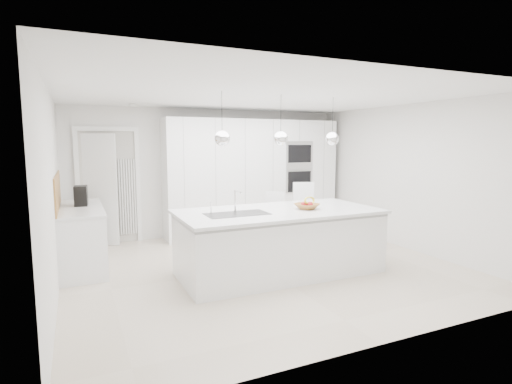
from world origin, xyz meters
name	(u,v)px	position (x,y,z in m)	size (l,w,h in m)	color
floor	(264,268)	(0.00, 0.00, 0.00)	(5.50, 5.50, 0.00)	beige
wall_back	(211,172)	(0.00, 2.50, 1.25)	(5.50, 5.50, 0.00)	silver
wall_left	(52,194)	(-2.75, 0.00, 1.25)	(5.00, 5.00, 0.00)	silver
ceiling	(265,96)	(0.00, 0.00, 2.50)	(5.50, 5.50, 0.00)	white
tall_cabinets	(253,177)	(0.80, 2.20, 1.15)	(3.60, 0.60, 2.30)	white
oven_stack	(299,167)	(1.70, 1.89, 1.35)	(0.62, 0.04, 1.05)	#A5A5A8
doorway_frame	(109,188)	(-1.95, 2.47, 1.02)	(1.11, 0.08, 2.13)	white
hallway_door	(94,190)	(-2.20, 2.42, 1.00)	(0.82, 0.04, 2.00)	white
radiator	(128,197)	(-1.63, 2.46, 0.85)	(0.32, 0.04, 1.40)	white
left_base_cabinets	(82,238)	(-2.45, 1.20, 0.43)	(0.60, 1.80, 0.86)	white
left_worktop	(80,208)	(-2.45, 1.20, 0.88)	(0.62, 1.82, 0.04)	white
oak_backsplash	(58,191)	(-2.74, 1.20, 1.15)	(0.02, 1.80, 0.50)	#AE783A
island_base	(280,243)	(0.10, -0.30, 0.43)	(2.80, 1.20, 0.86)	white
island_worktop	(279,211)	(0.10, -0.25, 0.88)	(2.84, 1.40, 0.04)	white
island_sink	(237,220)	(-0.55, -0.30, 0.82)	(0.84, 0.44, 0.18)	#3F3F42
island_tap	(235,201)	(-0.50, -0.10, 1.05)	(0.02, 0.02, 0.30)	white
pendant_left	(222,138)	(-0.75, -0.30, 1.90)	(0.20, 0.20, 0.20)	white
pendant_mid	(281,139)	(0.10, -0.30, 1.90)	(0.20, 0.20, 0.20)	white
pendant_right	(332,139)	(0.95, -0.30, 1.90)	(0.20, 0.20, 0.20)	white
fruit_bowl	(307,206)	(0.51, -0.34, 0.94)	(0.33, 0.33, 0.08)	#AE783A
espresso_machine	(81,196)	(-2.43, 1.35, 1.05)	(0.18, 0.28, 0.30)	black
bar_stool_left	(278,223)	(0.58, 0.66, 0.50)	(0.33, 0.46, 1.01)	white
bar_stool_right	(308,217)	(1.09, 0.57, 0.58)	(0.38, 0.53, 1.16)	white
apple_a	(310,205)	(0.53, -0.40, 0.97)	(0.08, 0.08, 0.08)	#A81D1F
apple_b	(304,204)	(0.46, -0.34, 0.97)	(0.08, 0.08, 0.08)	#A81D1F
apple_c	(305,204)	(0.49, -0.33, 0.97)	(0.07, 0.07, 0.07)	#A81D1F
apple_extra_3	(305,204)	(0.50, -0.31, 0.97)	(0.07, 0.07, 0.07)	#A81D1F
banana_bunch	(309,200)	(0.54, -0.35, 1.02)	(0.23, 0.23, 0.03)	yellow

